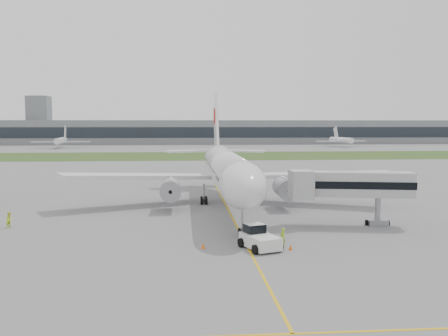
{
  "coord_description": "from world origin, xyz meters",
  "views": [
    {
      "loc": [
        -6.19,
        -67.32,
        12.08
      ],
      "look_at": [
        -0.57,
        2.0,
        5.87
      ],
      "focal_mm": 40.0,
      "sensor_mm": 36.0,
      "label": 1
    }
  ],
  "objects": [
    {
      "name": "ground",
      "position": [
        0.0,
        0.0,
        0.0
      ],
      "size": [
        600.0,
        600.0,
        0.0
      ],
      "primitive_type": "plane",
      "color": "gray",
      "rests_on": "ground"
    },
    {
      "name": "apron_markings",
      "position": [
        0.0,
        -5.0,
        0.0
      ],
      "size": [
        70.0,
        70.0,
        0.04
      ],
      "primitive_type": null,
      "color": "gold",
      "rests_on": "ground"
    },
    {
      "name": "grass_strip",
      "position": [
        0.0,
        120.0,
        0.01
      ],
      "size": [
        600.0,
        50.0,
        0.02
      ],
      "primitive_type": "cube",
      "color": "#314D1D",
      "rests_on": "ground"
    },
    {
      "name": "terminal_building",
      "position": [
        0.0,
        229.87,
        7.0
      ],
      "size": [
        320.0,
        22.3,
        14.0
      ],
      "color": "gray",
      "rests_on": "ground"
    },
    {
      "name": "control_tower",
      "position": [
        -90.0,
        232.0,
        0.0
      ],
      "size": [
        12.0,
        12.0,
        56.0
      ],
      "primitive_type": null,
      "color": "gray",
      "rests_on": "ground"
    },
    {
      "name": "airliner",
      "position": [
        0.0,
        4.87,
        5.66
      ],
      "size": [
        48.13,
        53.95,
        17.88
      ],
      "color": "silver",
      "rests_on": "ground"
    },
    {
      "name": "pushback_tug",
      "position": [
        0.99,
        -20.24,
        1.04
      ],
      "size": [
        4.13,
        5.0,
        2.26
      ],
      "rotation": [
        0.0,
        0.0,
        0.35
      ],
      "color": "silver",
      "rests_on": "ground"
    },
    {
      "name": "jet_bridge",
      "position": [
        12.9,
        -10.5,
        4.9
      ],
      "size": [
        14.52,
        5.49,
        6.62
      ],
      "rotation": [
        0.0,
        0.0,
        -0.19
      ],
      "color": "#ACACAF",
      "rests_on": "ground"
    },
    {
      "name": "safety_cone_left",
      "position": [
        -4.39,
        -19.9,
        0.27
      ],
      "size": [
        0.4,
        0.4,
        0.55
      ],
      "primitive_type": "cone",
      "color": "#FE600D",
      "rests_on": "ground"
    },
    {
      "name": "safety_cone_right",
      "position": [
        3.94,
        -21.15,
        0.27
      ],
      "size": [
        0.39,
        0.39,
        0.54
      ],
      "primitive_type": "cone",
      "color": "#FE600D",
      "rests_on": "ground"
    },
    {
      "name": "ground_crew_near",
      "position": [
        3.53,
        -19.42,
        0.91
      ],
      "size": [
        0.78,
        0.77,
        1.82
      ],
      "primitive_type": "imported",
      "rotation": [
        0.0,
        0.0,
        3.87
      ],
      "color": "#A3CE22",
      "rests_on": "ground"
    },
    {
      "name": "ground_crew_far",
      "position": [
        -26.41,
        -8.41,
        0.93
      ],
      "size": [
        1.04,
        1.13,
        1.86
      ],
      "primitive_type": "imported",
      "rotation": [
        0.0,
        0.0,
        1.09
      ],
      "color": "#DCF829",
      "rests_on": "ground"
    },
    {
      "name": "distant_aircraft_left",
      "position": [
        -66.51,
        183.87,
        0.0
      ],
      "size": [
        30.29,
        27.32,
        10.73
      ],
      "primitive_type": null,
      "rotation": [
        0.0,
        0.0,
        0.1
      ],
      "color": "silver",
      "rests_on": "ground"
    },
    {
      "name": "distant_aircraft_right",
      "position": [
        75.35,
        185.61,
        0.0
      ],
      "size": [
        29.74,
        27.0,
        10.3
      ],
      "primitive_type": null,
      "rotation": [
        0.0,
        0.0,
        0.13
      ],
      "color": "silver",
      "rests_on": "ground"
    }
  ]
}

